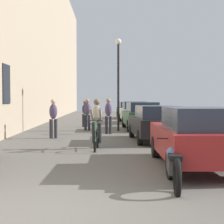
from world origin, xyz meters
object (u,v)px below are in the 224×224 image
at_px(cyclist_on_bicycle, 97,125).
at_px(parked_car_fourth, 134,112).
at_px(parked_car_second, 155,123).
at_px(parked_motorcycle, 174,165).
at_px(pedestrian_near, 53,116).
at_px(pedestrian_far, 87,113).
at_px(street_lamp, 118,73).
at_px(parked_car_third, 141,115).
at_px(pedestrian_furthest, 85,112).
at_px(pedestrian_mid, 108,114).
at_px(parked_car_fifth, 128,110).
at_px(parked_car_nearest, 195,136).

distance_m(cyclist_on_bicycle, parked_car_fourth, 13.32).
height_order(parked_car_second, parked_motorcycle, parked_car_second).
bearing_deg(pedestrian_near, pedestrian_far, 71.71).
height_order(cyclist_on_bicycle, parked_motorcycle, cyclist_on_bicycle).
distance_m(street_lamp, parked_car_fourth, 6.82).
bearing_deg(parked_motorcycle, parked_car_third, 87.10).
relative_size(pedestrian_far, parked_car_third, 0.39).
xyz_separation_m(cyclist_on_bicycle, parked_car_third, (2.29, 7.67, -0.01)).
distance_m(pedestrian_furthest, parked_car_second, 8.05).
relative_size(pedestrian_mid, parked_motorcycle, 0.82).
relative_size(cyclist_on_bicycle, pedestrian_furthest, 1.09).
xyz_separation_m(cyclist_on_bicycle, parked_car_fifth, (2.29, 19.19, -0.05)).
bearing_deg(parked_car_nearest, pedestrian_near, 124.17).
xyz_separation_m(pedestrian_furthest, street_lamp, (1.94, -2.74, 2.20)).
relative_size(pedestrian_far, parked_car_nearest, 0.40).
distance_m(pedestrian_far, parked_motorcycle, 12.47).
height_order(parked_car_nearest, parked_car_fifth, parked_car_nearest).
distance_m(pedestrian_near, pedestrian_furthest, 6.34).
bearing_deg(pedestrian_near, parked_car_third, 45.78).
height_order(pedestrian_near, pedestrian_mid, pedestrian_mid).
distance_m(pedestrian_far, pedestrian_furthest, 2.43).
distance_m(pedestrian_near, parked_car_nearest, 7.97).
bearing_deg(pedestrian_near, cyclist_on_bicycle, -59.61).
bearing_deg(pedestrian_mid, parked_car_fourth, 76.67).
bearing_deg(pedestrian_furthest, parked_motorcycle, -79.97).
bearing_deg(pedestrian_near, pedestrian_mid, 38.60).
relative_size(parked_car_third, parked_car_fifth, 1.05).
relative_size(pedestrian_mid, street_lamp, 0.36).
relative_size(pedestrian_mid, parked_car_nearest, 0.41).
height_order(parked_car_fourth, parked_motorcycle, parked_car_fourth).
relative_size(parked_car_fourth, parked_motorcycle, 2.02).
relative_size(pedestrian_furthest, street_lamp, 0.33).
distance_m(street_lamp, parked_car_nearest, 10.49).
xyz_separation_m(pedestrian_mid, parked_motorcycle, (1.20, -10.31, -0.58)).
bearing_deg(pedestrian_mid, pedestrian_far, 120.21).
distance_m(pedestrian_mid, parked_car_third, 3.06).
bearing_deg(pedestrian_mid, pedestrian_near, -141.40).
distance_m(parked_car_third, parked_car_fifth, 11.52).
distance_m(street_lamp, parked_motorcycle, 12.23).
height_order(parked_car_second, parked_car_third, parked_car_third).
relative_size(pedestrian_near, pedestrian_furthest, 1.06).
bearing_deg(parked_car_nearest, cyclist_on_bicycle, 127.68).
distance_m(pedestrian_mid, parked_car_nearest, 8.76).
distance_m(pedestrian_far, parked_car_fifth, 12.39).
bearing_deg(pedestrian_mid, parked_motorcycle, -83.38).
relative_size(street_lamp, parked_car_fifth, 1.18).
relative_size(pedestrian_near, parked_car_third, 0.39).
xyz_separation_m(street_lamp, parked_car_fifth, (1.29, 12.36, -2.35)).
height_order(pedestrian_mid, street_lamp, street_lamp).
height_order(cyclist_on_bicycle, pedestrian_far, pedestrian_far).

